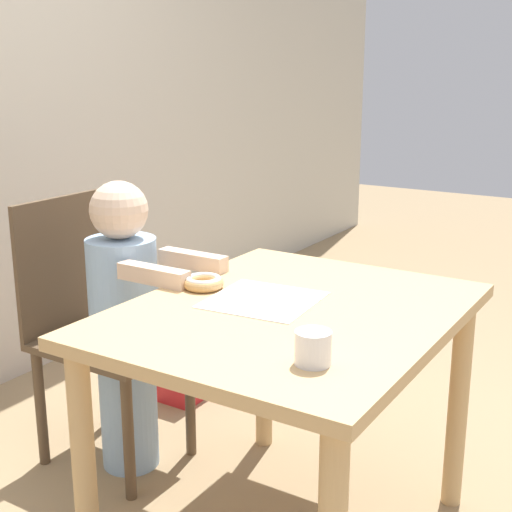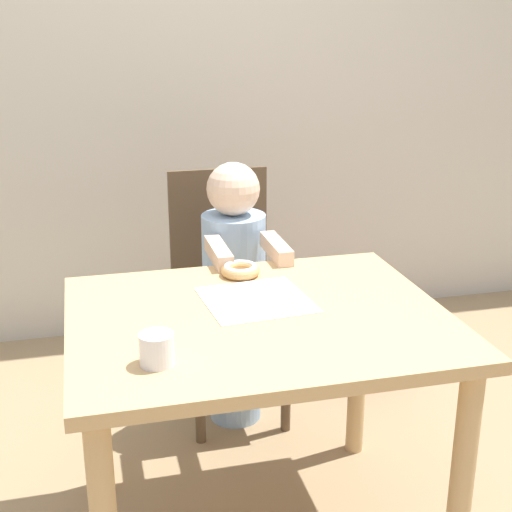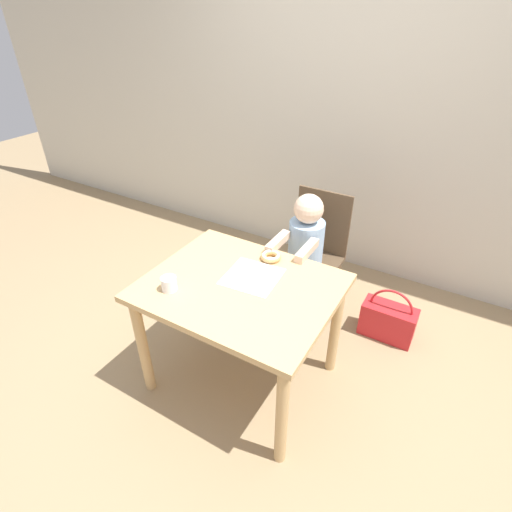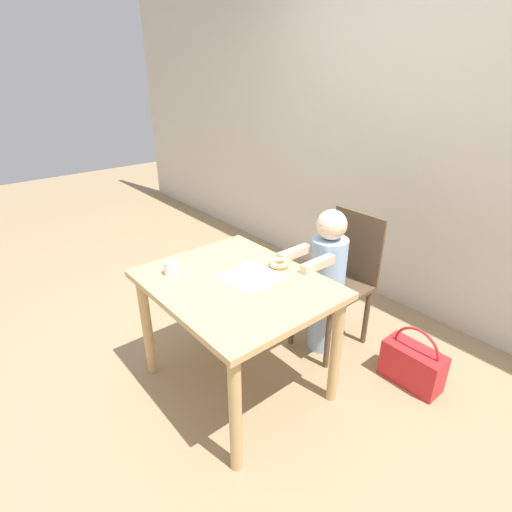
# 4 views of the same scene
# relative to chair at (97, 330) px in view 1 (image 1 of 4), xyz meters

# --- Properties ---
(dining_table) EXTENTS (0.99, 0.81, 0.71)m
(dining_table) POSITION_rel_chair_xyz_m (-0.08, -0.79, 0.14)
(dining_table) COLOR tan
(dining_table) RESTS_ON ground_plane
(chair) EXTENTS (0.38, 0.46, 0.90)m
(chair) POSITION_rel_chair_xyz_m (0.00, 0.00, 0.00)
(chair) COLOR brown
(chair) RESTS_ON ground_plane
(child_figure) EXTENTS (0.24, 0.45, 0.98)m
(child_figure) POSITION_rel_chair_xyz_m (-0.00, -0.14, 0.05)
(child_figure) COLOR #99BCE0
(child_figure) RESTS_ON ground_plane
(donut) EXTENTS (0.12, 0.12, 0.04)m
(donut) POSITION_rel_chair_xyz_m (-0.06, -0.50, 0.27)
(donut) COLOR tan
(donut) RESTS_ON dining_table
(napkin) EXTENTS (0.31, 0.31, 0.00)m
(napkin) POSITION_rel_chair_xyz_m (-0.06, -0.70, 0.25)
(napkin) COLOR white
(napkin) RESTS_ON dining_table
(handbag) EXTENTS (0.36, 0.16, 0.39)m
(handbag) POSITION_rel_chair_xyz_m (0.58, 0.02, -0.33)
(handbag) COLOR red
(handbag) RESTS_ON ground_plane
(cup) EXTENTS (0.08, 0.08, 0.07)m
(cup) POSITION_rel_chair_xyz_m (-0.37, -1.01, 0.29)
(cup) COLOR white
(cup) RESTS_ON dining_table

